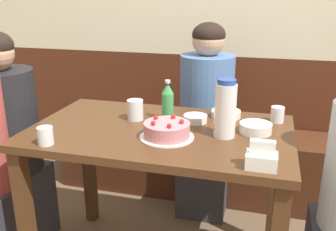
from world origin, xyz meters
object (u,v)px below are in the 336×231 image
(bowl_soup_white, at_px, (256,128))
(napkin_holder, at_px, (262,158))
(birthday_cake, at_px, (167,130))
(soju_bottle, at_px, (168,102))
(bowl_side_dish, at_px, (195,119))
(glass_water_tall, at_px, (135,110))
(water_pitcher, at_px, (225,109))
(bench_seat, at_px, (194,160))
(bowl_rice_small, at_px, (226,114))
(person_grey_tee, at_px, (8,147))
(glass_shot_small, at_px, (277,115))
(person_pale_blue_shirt, at_px, (206,127))
(glass_tumbler_short, at_px, (45,136))

(bowl_soup_white, bearing_deg, napkin_holder, -84.08)
(birthday_cake, bearing_deg, bowl_soup_white, 24.14)
(soju_bottle, relative_size, bowl_side_dish, 1.75)
(bowl_soup_white, height_order, glass_water_tall, glass_water_tall)
(birthday_cake, relative_size, water_pitcher, 0.93)
(bowl_side_dish, xyz_separation_m, glass_water_tall, (-0.29, -0.04, 0.03))
(bench_seat, bearing_deg, bowl_side_dish, -78.96)
(bowl_rice_small, bearing_deg, birthday_cake, -121.37)
(napkin_holder, bearing_deg, glass_water_tall, 148.16)
(glass_water_tall, bearing_deg, person_grey_tee, -173.05)
(bowl_soup_white, height_order, person_grey_tee, person_grey_tee)
(glass_water_tall, bearing_deg, soju_bottle, 12.44)
(bench_seat, height_order, glass_shot_small, glass_shot_small)
(soju_bottle, bearing_deg, person_pale_blue_shirt, 77.84)
(bowl_rice_small, xyz_separation_m, bowl_side_dish, (-0.13, -0.11, 0.00))
(soju_bottle, xyz_separation_m, person_grey_tee, (-0.86, -0.12, -0.29))
(bench_seat, relative_size, glass_water_tall, 18.96)
(birthday_cake, distance_m, bowl_side_dish, 0.24)
(birthday_cake, relative_size, person_pale_blue_shirt, 0.20)
(birthday_cake, xyz_separation_m, napkin_holder, (0.40, -0.19, 0.00))
(soju_bottle, bearing_deg, birthday_cake, -76.38)
(glass_tumbler_short, bearing_deg, person_grey_tee, 145.80)
(birthday_cake, height_order, person_grey_tee, person_grey_tee)
(bowl_soup_white, height_order, bowl_side_dish, bowl_soup_white)
(water_pitcher, relative_size, soju_bottle, 1.27)
(bench_seat, relative_size, person_grey_tee, 1.58)
(water_pitcher, relative_size, person_pale_blue_shirt, 0.21)
(bench_seat, relative_size, napkin_holder, 17.03)
(glass_shot_small, height_order, person_pale_blue_shirt, person_pale_blue_shirt)
(bowl_rice_small, distance_m, bowl_side_dish, 0.17)
(water_pitcher, bearing_deg, soju_bottle, 153.68)
(glass_water_tall, bearing_deg, person_pale_blue_shirt, 63.41)
(bowl_rice_small, bearing_deg, glass_shot_small, -2.62)
(glass_water_tall, distance_m, glass_shot_small, 0.68)
(glass_water_tall, xyz_separation_m, glass_shot_small, (0.67, 0.14, -0.01))
(bench_seat, bearing_deg, person_grey_tee, -136.04)
(person_pale_blue_shirt, bearing_deg, glass_tumbler_short, -29.05)
(napkin_holder, relative_size, glass_shot_small, 1.45)
(birthday_cake, height_order, bowl_soup_white, birthday_cake)
(person_grey_tee, bearing_deg, bowl_soup_white, 2.59)
(napkin_holder, height_order, glass_tumbler_short, napkin_holder)
(glass_water_tall, height_order, glass_tumbler_short, glass_water_tall)
(water_pitcher, distance_m, person_grey_tee, 1.19)
(water_pitcher, xyz_separation_m, napkin_holder, (0.17, -0.27, -0.09))
(bowl_side_dish, bearing_deg, person_grey_tee, -172.71)
(bowl_side_dish, bearing_deg, glass_shot_small, 15.15)
(birthday_cake, xyz_separation_m, person_grey_tee, (-0.91, 0.11, -0.22))
(soju_bottle, relative_size, bowl_soup_white, 1.39)
(bowl_side_dish, xyz_separation_m, person_grey_tee, (-0.99, -0.13, -0.21))
(napkin_holder, xyz_separation_m, glass_shot_small, (0.06, 0.52, -0.00))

